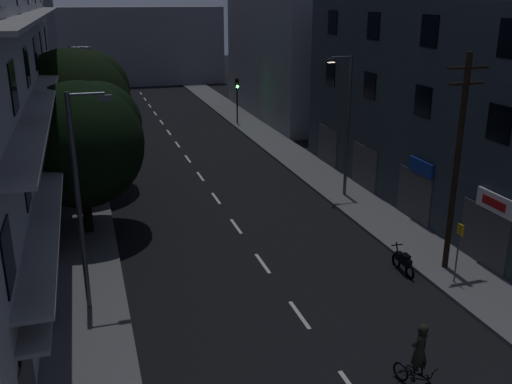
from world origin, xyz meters
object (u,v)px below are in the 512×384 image
bus_stop_sign (459,243)px  motorcycle (403,262)px  utility_pole (457,161)px  cyclist (417,369)px

bus_stop_sign → motorcycle: bus_stop_sign is taller
bus_stop_sign → utility_pole: bearing=70.5°
bus_stop_sign → cyclist: bearing=-133.7°
bus_stop_sign → motorcycle: size_ratio=1.38×
motorcycle → cyclist: cyclist is taller
utility_pole → cyclist: 9.56m
utility_pole → motorcycle: 4.79m
bus_stop_sign → cyclist: 7.44m
utility_pole → motorcycle: size_ratio=4.94×
bus_stop_sign → motorcycle: bearing=130.2°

